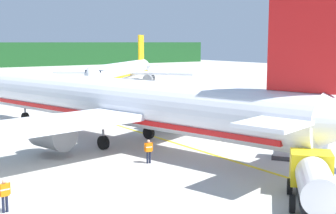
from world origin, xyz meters
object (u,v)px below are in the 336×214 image
Objects in this scene: airliner_foreground at (119,102)px; crew_supervisor at (4,193)px; cargo_container_near at (285,145)px; crew_loader_right at (149,149)px; airliner_mid_apron at (123,71)px; service_truck_fuel at (314,180)px.

crew_supervisor is at bearing -138.77° from airliner_foreground.
crew_loader_right is at bearing 152.91° from cargo_container_near.
airliner_mid_apron is 12.15× the size of cargo_container_near.
crew_loader_right is (-8.82, 4.51, -0.02)m from cargo_container_near.
airliner_mid_apron is at bearing 55.84° from crew_supervisor.
airliner_foreground reaches higher than cargo_container_near.
cargo_container_near is at bearing -107.90° from airliner_mid_apron.
service_truck_fuel is 3.46× the size of crew_loader_right.
cargo_container_near is (7.23, -11.59, -2.39)m from airliner_foreground.
airliner_foreground is 1.50× the size of airliner_mid_apron.
service_truck_fuel reaches higher than crew_supervisor.
service_truck_fuel is 9.87m from cargo_container_near.
cargo_container_near is at bearing -58.03° from airliner_foreground.
service_truck_fuel is at bearing -87.59° from airliner_foreground.
service_truck_fuel reaches higher than cargo_container_near.
cargo_container_near reaches higher than crew_loader_right.
crew_loader_right is at bearing -102.62° from airliner_foreground.
airliner_foreground is at bearing 41.23° from crew_supervisor.
service_truck_fuel reaches higher than crew_loader_right.
airliner_foreground reaches higher than airliner_mid_apron.
airliner_foreground is 24.24× the size of crew_supervisor.
crew_loader_right is at bearing -117.49° from airliner_mid_apron.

